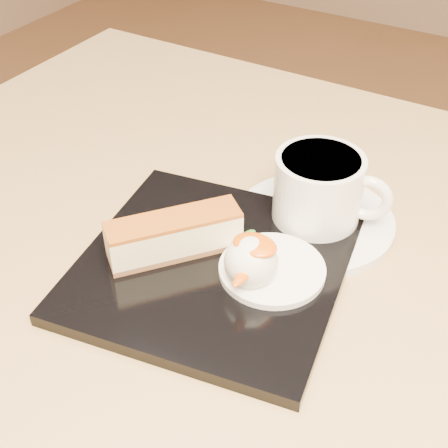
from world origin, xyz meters
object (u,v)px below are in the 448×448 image
Objects in this scene: dessert_plate at (212,267)px; cheesecake at (174,235)px; coffee_cup at (320,188)px; saucer at (314,221)px; table at (186,374)px; ice_cream_scoop at (251,262)px.

cheesecake reaches higher than dessert_plate.
saucer is at bearing -180.00° from coffee_cup.
dessert_plate is 0.04m from cheesecake.
ice_cream_scoop is (0.07, 0.00, 0.19)m from table.
saucer reaches higher than table.
cheesecake is 0.14m from saucer.
coffee_cup is at bearing 63.84° from dessert_plate.
table is 0.16m from dessert_plate.
cheesecake reaches higher than table.
ice_cream_scoop is at bearing -94.93° from saucer.
cheesecake is 0.08m from ice_cream_scoop.
saucer is at bearing 1.86° from cheesecake.
dessert_plate is at bearing 172.87° from ice_cream_scoop.
ice_cream_scoop is 0.41× the size of coffee_cup.
cheesecake is at bearing -127.69° from saucer.
dessert_plate is 0.12m from coffee_cup.
cheesecake is (-0.00, 0.00, 0.19)m from table.
table is 7.35× the size of cheesecake.
ice_cream_scoop is at bearing -107.91° from coffee_cup.
cheesecake is 2.46× the size of ice_cream_scoop.
ice_cream_scoop is at bearing -50.45° from cheesecake.
coffee_cup reaches higher than table.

